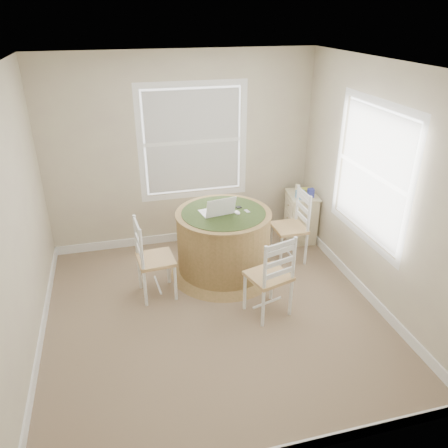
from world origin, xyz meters
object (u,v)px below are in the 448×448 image
object	(u,v)px
chair_left	(156,259)
chair_right	(289,227)
chair_near	(269,275)
laptop	(217,211)
round_table	(224,240)
corner_chest	(301,217)

from	to	relation	value
chair_left	chair_right	distance (m)	1.81
chair_near	laptop	xyz separation A→B (m)	(-0.34, 0.91, 0.39)
chair_left	laptop	size ratio (longest dim) A/B	2.30
chair_left	laptop	world-z (taller)	laptop
round_table	chair_right	bearing A→B (deg)	-5.43
round_table	chair_near	size ratio (longest dim) A/B	1.41
chair_near	corner_chest	bearing A→B (deg)	-140.87
chair_left	chair_near	bearing A→B (deg)	-124.76
round_table	chair_near	world-z (taller)	chair_near
round_table	laptop	size ratio (longest dim) A/B	3.25
round_table	chair_near	xyz separation A→B (m)	(0.26, -0.92, 0.02)
chair_left	chair_near	world-z (taller)	same
chair_left	chair_right	xyz separation A→B (m)	(1.77, 0.36, 0.00)
chair_left	chair_right	world-z (taller)	same
laptop	chair_near	bearing A→B (deg)	100.52
corner_chest	chair_left	bearing A→B (deg)	-150.19
chair_right	laptop	bearing A→B (deg)	-84.86
round_table	corner_chest	xyz separation A→B (m)	(1.30, 0.60, -0.10)
chair_near	chair_right	size ratio (longest dim) A/B	1.00
chair_near	laptop	distance (m)	1.05
chair_near	corner_chest	xyz separation A→B (m)	(1.04, 1.52, -0.13)
round_table	chair_left	xyz separation A→B (m)	(-0.87, -0.27, 0.02)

